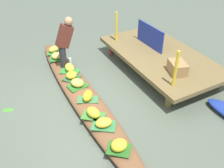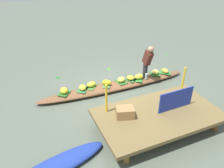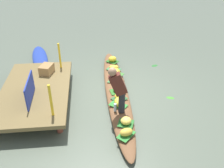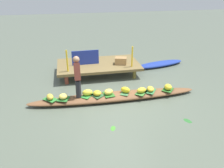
{
  "view_description": "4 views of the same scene",
  "coord_description": "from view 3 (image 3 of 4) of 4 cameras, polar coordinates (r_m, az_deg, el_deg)",
  "views": [
    {
      "loc": [
        4.08,
        -1.44,
        3.43
      ],
      "look_at": [
        0.37,
        0.55,
        0.43
      ],
      "focal_mm": 39.98,
      "sensor_mm": 36.0,
      "label": 1
    },
    {
      "loc": [
        2.72,
        5.88,
        3.89
      ],
      "look_at": [
        0.27,
        0.27,
        0.37
      ],
      "focal_mm": 35.26,
      "sensor_mm": 36.0,
      "label": 2
    },
    {
      "loc": [
        -5.94,
        0.74,
        3.9
      ],
      "look_at": [
        -0.06,
        0.14,
        0.38
      ],
      "focal_mm": 39.4,
      "sensor_mm": 36.0,
      "label": 3
    },
    {
      "loc": [
        -1.33,
        -6.17,
        3.49
      ],
      "look_at": [
        -0.01,
        0.34,
        0.38
      ],
      "focal_mm": 36.29,
      "sensor_mm": 36.0,
      "label": 4
    }
  ],
  "objects": [
    {
      "name": "railing_post_west",
      "position": [
        5.57,
        -14.0,
        -3.74
      ],
      "size": [
        0.06,
        0.06,
        0.8
      ],
      "primitive_type": "cylinder",
      "color": "yellow",
      "rests_on": "dock_platform"
    },
    {
      "name": "produce_crate",
      "position": [
        7.52,
        -14.93,
        3.33
      ],
      "size": [
        0.51,
        0.44,
        0.26
      ],
      "primitive_type": "cube",
      "rotation": [
        0.0,
        0.0,
        -0.3
      ],
      "color": "#9A7345",
      "rests_on": "dock_platform"
    },
    {
      "name": "leaf_mat_3",
      "position": [
        8.58,
        0.11,
        5.27
      ],
      "size": [
        0.48,
        0.49,
        0.01
      ],
      "primitive_type": "cube",
      "rotation": [
        0.0,
        0.0,
        0.85
      ],
      "color": "#296421",
      "rests_on": "vendor_boat"
    },
    {
      "name": "leaf_mat_4",
      "position": [
        6.33,
        1.45,
        -4.91
      ],
      "size": [
        0.48,
        0.52,
        0.01
      ],
      "primitive_type": "cube",
      "rotation": [
        0.0,
        0.0,
        0.92
      ],
      "color": "#2F8032",
      "rests_on": "vendor_boat"
    },
    {
      "name": "leaf_mat_7",
      "position": [
        8.05,
        0.41,
        3.46
      ],
      "size": [
        0.48,
        0.52,
        0.01
      ],
      "primitive_type": "cube",
      "rotation": [
        0.0,
        0.0,
        0.95
      ],
      "color": "#337942",
      "rests_on": "vendor_boat"
    },
    {
      "name": "drifting_plant_0",
      "position": [
        8.88,
        9.85,
        4.23
      ],
      "size": [
        0.25,
        0.29,
        0.01
      ],
      "primitive_type": "ellipsoid",
      "rotation": [
        0.0,
        0.0,
        2.01
      ],
      "color": "#28662A",
      "rests_on": "ground"
    },
    {
      "name": "leaf_mat_0",
      "position": [
        5.48,
        3.3,
        -11.71
      ],
      "size": [
        0.48,
        0.47,
        0.01
      ],
      "primitive_type": "cube",
      "rotation": [
        0.0,
        0.0,
        2.4
      ],
      "color": "#2F8133",
      "rests_on": "vendor_boat"
    },
    {
      "name": "banana_bunch_6",
      "position": [
        6.54,
        1.71,
        -2.84
      ],
      "size": [
        0.35,
        0.35,
        0.16
      ],
      "primitive_type": "ellipsoid",
      "rotation": [
        0.0,
        0.0,
        5.37
      ],
      "color": "gold",
      "rests_on": "vendor_boat"
    },
    {
      "name": "leaf_mat_8",
      "position": [
        7.78,
        1.08,
        2.41
      ],
      "size": [
        0.49,
        0.5,
        0.01
      ],
      "primitive_type": "cube",
      "rotation": [
        0.0,
        0.0,
        0.85
      ],
      "color": "#3D7B31",
      "rests_on": "vendor_boat"
    },
    {
      "name": "railing_post_east",
      "position": [
        7.66,
        -12.04,
        6.43
      ],
      "size": [
        0.06,
        0.06,
        0.8
      ],
      "primitive_type": "cylinder",
      "color": "yellow",
      "rests_on": "dock_platform"
    },
    {
      "name": "banana_bunch_1",
      "position": [
        7.29,
        0.73,
        1.17
      ],
      "size": [
        0.35,
        0.34,
        0.19
      ],
      "primitive_type": "ellipsoid",
      "rotation": [
        0.0,
        0.0,
        5.6
      ],
      "color": "yellow",
      "rests_on": "vendor_boat"
    },
    {
      "name": "drifting_plant_1",
      "position": [
        7.17,
        13.38,
        -3.12
      ],
      "size": [
        0.19,
        0.25,
        0.01
      ],
      "primitive_type": "ellipsoid",
      "rotation": [
        0.0,
        0.0,
        1.24
      ],
      "color": "#418C2D",
      "rests_on": "ground"
    },
    {
      "name": "banana_bunch_3",
      "position": [
        8.54,
        0.11,
        5.83
      ],
      "size": [
        0.23,
        0.27,
        0.19
      ],
      "primitive_type": "ellipsoid",
      "rotation": [
        0.0,
        0.0,
        4.72
      ],
      "color": "yellow",
      "rests_on": "vendor_boat"
    },
    {
      "name": "dock_platform",
      "position": [
        6.92,
        -17.36,
        -1.47
      ],
      "size": [
        3.2,
        1.8,
        0.43
      ],
      "color": "brown",
      "rests_on": "ground"
    },
    {
      "name": "leaf_mat_2",
      "position": [
        6.88,
        1.31,
        -1.73
      ],
      "size": [
        0.36,
        0.44,
        0.01
      ],
      "primitive_type": "cube",
      "rotation": [
        0.0,
        0.0,
        1.7
      ],
      "color": "#2C6B24",
      "rests_on": "vendor_boat"
    },
    {
      "name": "banana_bunch_0",
      "position": [
        5.42,
        3.33,
        -11.08
      ],
      "size": [
        0.27,
        0.34,
        0.16
      ],
      "primitive_type": "ellipsoid",
      "rotation": [
        0.0,
        0.0,
        1.84
      ],
      "color": "gold",
      "rests_on": "vendor_boat"
    },
    {
      "name": "canal_water",
      "position": [
        7.15,
        1.03,
        -2.34
      ],
      "size": [
        40.0,
        40.0,
        0.0
      ],
      "primitive_type": "plane",
      "color": "#545E4F",
      "rests_on": "ground"
    },
    {
      "name": "leaf_mat_1",
      "position": [
        7.34,
        0.72,
        0.53
      ],
      "size": [
        0.41,
        0.49,
        0.01
      ],
      "primitive_type": "cube",
      "rotation": [
        0.0,
        0.0,
        1.08
      ],
      "color": "#3E7443",
      "rests_on": "vendor_boat"
    },
    {
      "name": "leaf_mat_6",
      "position": [
        6.58,
        1.7,
        -3.39
      ],
      "size": [
        0.46,
        0.47,
        0.01
      ],
      "primitive_type": "cube",
      "rotation": [
        0.0,
        0.0,
        2.16
      ],
      "color": "#2D5931",
      "rests_on": "vendor_boat"
    },
    {
      "name": "market_banner",
      "position": [
        6.33,
        -18.54,
        -1.26
      ],
      "size": [
        1.04,
        0.06,
        0.56
      ],
      "primitive_type": "cube",
      "rotation": [
        0.0,
        0.0,
        0.03
      ],
      "color": "#203296",
      "rests_on": "dock_platform"
    },
    {
      "name": "banana_bunch_2",
      "position": [
        6.83,
        1.32,
        -1.13
      ],
      "size": [
        0.37,
        0.35,
        0.17
      ],
      "primitive_type": "ellipsoid",
      "rotation": [
        0.0,
        0.0,
        3.69
      ],
      "color": "#F2CF4E",
      "rests_on": "vendor_boat"
    },
    {
      "name": "banana_bunch_7",
      "position": [
        8.02,
        0.41,
        3.92
      ],
      "size": [
        0.27,
        0.34,
        0.15
      ],
      "primitive_type": "ellipsoid",
      "rotation": [
        0.0,
        0.0,
        4.55
      ],
      "color": "gold",
      "rests_on": "vendor_boat"
    },
    {
      "name": "vendor_boat",
      "position": [
        7.09,
        1.04,
        -1.65
      ],
      "size": [
        5.36,
        0.65,
        0.2
      ],
      "primitive_type": "ellipsoid",
      "rotation": [
        0.0,
        0.0,
        -0.01
      ],
      "color": "brown",
      "rests_on": "ground"
    },
    {
      "name": "leaf_mat_5",
      "position": [
        5.77,
        3.23,
        -9.11
      ],
      "size": [
        0.42,
        0.44,
        0.01
      ],
      "primitive_type": "cube",
      "rotation": [
        0.0,
        0.0,
        1.22
      ],
      "color": "#286B2A",
      "rests_on": "vendor_boat"
    },
    {
      "name": "vendor_person",
      "position": [
        5.73,
        1.45,
        -0.87
      ],
      "size": [
        0.2,
        0.46,
        1.23
      ],
      "color": "#28282D",
      "rests_on": "vendor_boat"
    },
    {
      "name": "banana_bunch_8",
      "position": [
        7.74,
        1.08,
        2.95
      ],
      "size": [
        0.35,
        0.27,
        0.17
      ],
      "primitive_type": "ellipsoid",
      "rotation": [
        0.0,
        0.0,
        3.37
      ],
      "color": "yellow",
      "rests_on": "vendor_boat"
    },
    {
      "name": "banana_bunch_5",
      "position": [
        5.72,
        3.25,
        -8.49
      ],
      "size": [
        0.35,
        0.35,
        0.16
      ],
      "primitive_type": "ellipsoid",
      "rotation": [
        0.0,
        0.0,
        3.83
      ],
      "color": "#F9D257",
      "rests_on": "vendor_boat"
    },
    {
      "name": "moored_boat",
      "position": [
        9.49,
        -16.38,
        5.82
      ],
      "size": [
        2.37,
        1.01,
        0.2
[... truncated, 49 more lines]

